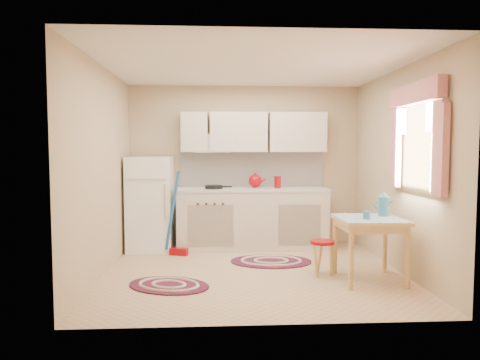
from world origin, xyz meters
name	(u,v)px	position (x,y,z in m)	size (l,w,h in m)	color
room_shell	(264,142)	(0.16, 0.24, 1.60)	(3.64, 3.60, 2.52)	tan
fridge	(150,204)	(-1.43, 1.25, 0.70)	(0.65, 0.60, 1.40)	white
broom	(178,214)	(-0.99, 0.90, 0.60)	(0.28, 0.12, 1.20)	#1B5EAC
base_cabinets	(252,219)	(0.09, 1.30, 0.44)	(2.25, 0.60, 0.88)	beige
countertop	(252,190)	(0.09, 1.30, 0.90)	(2.27, 0.62, 0.04)	beige
frying_pan	(214,187)	(-0.49, 1.25, 0.94)	(0.27, 0.27, 0.05)	black
red_kettle	(255,181)	(0.14, 1.30, 1.03)	(0.22, 0.20, 0.22)	#9B050A
red_canister	(278,183)	(0.48, 1.30, 1.00)	(0.10, 0.10, 0.16)	#9B050A
table	(369,249)	(1.30, -0.41, 0.36)	(0.72, 0.72, 0.72)	#E1BA70
stool	(322,258)	(0.81, -0.18, 0.21)	(0.29, 0.29, 0.42)	#9B050A
coffee_pot	(384,203)	(1.51, -0.29, 0.88)	(0.16, 0.13, 0.31)	teal
mug	(366,215)	(1.22, -0.51, 0.77)	(0.08, 0.08, 0.10)	teal
rug_center	(271,261)	(0.28, 0.46, 0.01)	(1.09, 0.72, 0.02)	maroon
rug_left	(169,285)	(-0.98, -0.49, 0.01)	(0.93, 0.62, 0.02)	maroon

